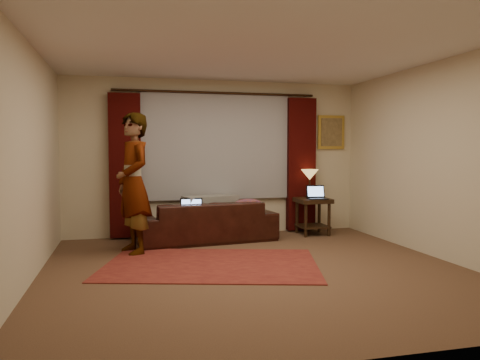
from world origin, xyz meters
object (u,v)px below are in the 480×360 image
laptop_table (318,192)px  laptop_sofa (192,208)px  sofa (206,214)px  end_table (313,216)px  tiffany_lamp (310,183)px  person (133,183)px

laptop_table → laptop_sofa: bearing=-171.7°
laptop_table → sofa: bearing=-176.4°
sofa → end_table: 1.86m
tiffany_lamp → laptop_table: 0.34m
tiffany_lamp → laptop_table: (0.01, -0.32, -0.13)m
end_table → sofa: bearing=-175.9°
sofa → laptop_table: (1.86, -0.02, 0.30)m
laptop_sofa → person: size_ratio=0.19×
laptop_sofa → tiffany_lamp: (2.11, 0.47, 0.30)m
tiffany_lamp → person: person is taller
tiffany_lamp → laptop_table: tiffany_lamp is taller
person → sofa: bearing=98.1°
tiffany_lamp → person: size_ratio=0.25×
person → laptop_table: bearing=80.7°
sofa → end_table: bearing=177.0°
sofa → end_table: (1.85, 0.13, -0.13)m
laptop_sofa → laptop_table: size_ratio=1.11×
sofa → tiffany_lamp: (1.85, 0.30, 0.42)m
laptop_sofa → sofa: bearing=40.0°
sofa → laptop_sofa: bearing=27.1°
sofa → person: bearing=21.3°
tiffany_lamp → sofa: bearing=-170.9°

